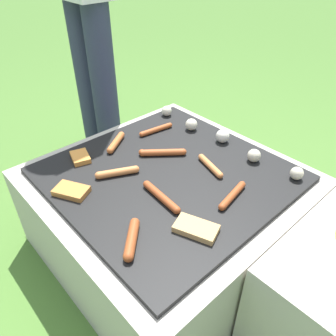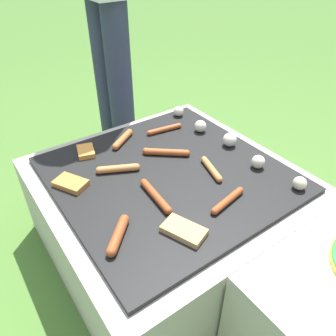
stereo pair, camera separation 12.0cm
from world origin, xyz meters
name	(u,v)px [view 1 (the left image)]	position (x,y,z in m)	size (l,w,h in m)	color
ground_plane	(168,244)	(0.00, 0.00, 0.00)	(14.00, 14.00, 0.00)	#47702D
grill	(168,211)	(0.00, 0.00, 0.20)	(0.90, 0.90, 0.40)	#B2AA9E
sausage_back_left	(161,197)	(0.10, -0.12, 0.41)	(0.19, 0.04, 0.03)	#93421E
sausage_front_left	(117,172)	(-0.11, -0.15, 0.41)	(0.09, 0.15, 0.03)	#C6753D
sausage_mid_right	(232,195)	(0.25, 0.06, 0.41)	(0.05, 0.16, 0.02)	#93421E
sausage_back_right	(162,152)	(-0.10, 0.06, 0.41)	(0.13, 0.16, 0.03)	#A34C23
sausage_mid_left	(210,166)	(0.09, 0.13, 0.41)	(0.15, 0.06, 0.02)	#C6753D
sausage_back_center	(116,142)	(-0.29, -0.03, 0.41)	(0.10, 0.13, 0.03)	#B7602D
sausage_front_center	(156,130)	(-0.26, 0.16, 0.41)	(0.04, 0.17, 0.02)	#A34C23
sausage_front_right	(132,239)	(0.18, -0.30, 0.41)	(0.12, 0.12, 0.03)	#93421E
bread_slice_right	(196,228)	(0.27, -0.13, 0.41)	(0.15, 0.11, 0.02)	tan
bread_slice_left	(71,191)	(-0.13, -0.32, 0.41)	(0.13, 0.12, 0.02)	#B27033
bread_slice_center	(80,157)	(-0.29, -0.20, 0.41)	(0.11, 0.09, 0.02)	#D18438
mushroom_row	(220,137)	(-0.01, 0.31, 0.42)	(0.73, 0.08, 0.06)	beige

